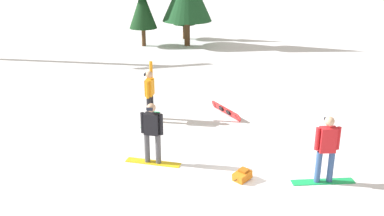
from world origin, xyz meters
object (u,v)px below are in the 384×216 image
snowboarder_midground (152,132)px  snowboarder_background (150,94)px  pine_tree_slender (142,1)px  pine_tree_broad (184,3)px  snowboarder_foreground (327,148)px  backpack_orange (242,175)px  loose_snowboard_near_left (226,111)px

snowboarder_midground → snowboarder_background: bearing=80.6°
snowboarder_background → pine_tree_slender: pine_tree_slender is taller
pine_tree_broad → snowboarder_foreground: bearing=-94.3°
snowboarder_midground → backpack_orange: size_ratio=3.11×
snowboarder_midground → pine_tree_broad: bearing=72.5°
snowboarder_midground → snowboarder_background: 3.29m
snowboarder_foreground → pine_tree_broad: 19.35m
snowboarder_foreground → backpack_orange: 2.19m
snowboarder_background → pine_tree_broad: (4.84, 13.79, 1.36)m
snowboarder_midground → snowboarder_background: size_ratio=0.87×
backpack_orange → pine_tree_slender: pine_tree_slender is taller
snowboarder_foreground → snowboarder_midground: bearing=150.7°
snowboarder_midground → snowboarder_background: snowboarder_background is taller
snowboarder_midground → pine_tree_slender: bearing=81.1°
backpack_orange → pine_tree_broad: bearing=79.7°
snowboarder_foreground → snowboarder_background: snowboarder_background is taller
snowboarder_foreground → backpack_orange: size_ratio=3.18×
snowboarder_midground → pine_tree_slender: 15.83m
snowboarder_foreground → loose_snowboard_near_left: bearing=97.9°
pine_tree_broad → pine_tree_slender: bearing=-153.1°
snowboarder_foreground → backpack_orange: bearing=161.3°
pine_tree_slender → pine_tree_broad: 3.31m
snowboarder_background → snowboarder_midground: bearing=-99.4°
snowboarder_foreground → loose_snowboard_near_left: (-0.73, 5.25, -0.79)m
loose_snowboard_near_left → snowboarder_background: bearing=175.6°
snowboarder_midground → loose_snowboard_near_left: (3.21, 3.04, -0.77)m
snowboarder_background → pine_tree_broad: bearing=70.7°
snowboarder_midground → pine_tree_slender: pine_tree_slender is taller
loose_snowboard_near_left → backpack_orange: (-1.20, -4.60, -0.01)m
snowboarder_foreground → snowboarder_background: 6.43m
pine_tree_slender → snowboarder_background: bearing=-98.8°
loose_snowboard_near_left → pine_tree_broad: size_ratio=0.44×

